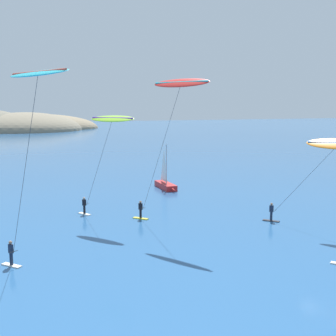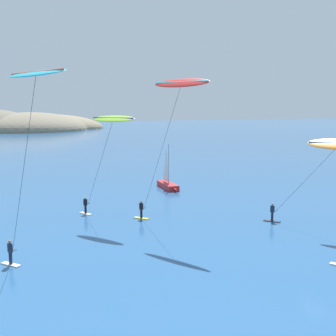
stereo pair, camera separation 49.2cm
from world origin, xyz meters
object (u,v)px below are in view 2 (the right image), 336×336
sailboat_near (169,184)px  kitesurfer_cyan (34,89)px  kitesurfer_orange (334,150)px  kitesurfer_red (177,95)px  kitesurfer_lime (110,128)px

sailboat_near → kitesurfer_cyan: 31.55m
kitesurfer_orange → kitesurfer_cyan: kitesurfer_cyan is taller
kitesurfer_red → kitesurfer_orange: kitesurfer_red is taller
kitesurfer_cyan → kitesurfer_lime: bearing=57.6°
kitesurfer_orange → kitesurfer_lime: 19.35m
kitesurfer_orange → kitesurfer_cyan: size_ratio=0.63×
kitesurfer_cyan → sailboat_near: bearing=51.9°
sailboat_near → kitesurfer_red: bearing=-110.7°
sailboat_near → kitesurfer_lime: 17.28m
kitesurfer_orange → kitesurfer_red: bearing=152.0°
kitesurfer_red → sailboat_near: bearing=69.3°
kitesurfer_orange → kitesurfer_cyan: 24.13m
kitesurfer_lime → kitesurfer_cyan: kitesurfer_cyan is taller
kitesurfer_red → kitesurfer_lime: kitesurfer_red is taller
kitesurfer_orange → kitesurfer_cyan: bearing=-176.8°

